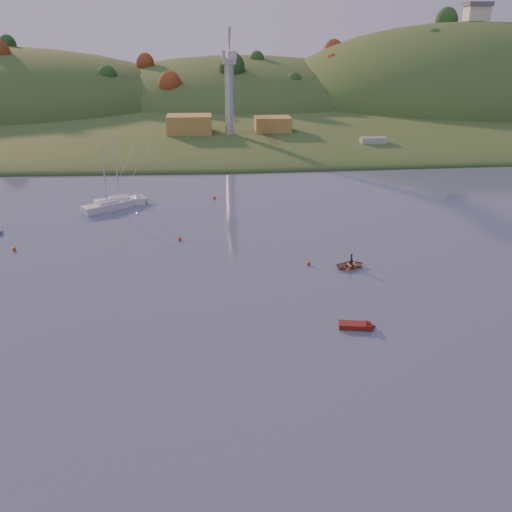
{
  "coord_description": "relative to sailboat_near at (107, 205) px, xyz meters",
  "views": [
    {
      "loc": [
        -3.43,
        -21.65,
        26.44
      ],
      "look_at": [
        1.62,
        38.72,
        2.54
      ],
      "focal_mm": 40.0,
      "sensor_mm": 36.0,
      "label": 1
    }
  ],
  "objects": [
    {
      "name": "hill_center",
      "position": [
        29.73,
        142.89,
        -0.73
      ],
      "size": [
        140.0,
        120.0,
        36.0
      ],
      "primitive_type": "ellipsoid",
      "color": "#2C4D1F",
      "rests_on": "ground"
    },
    {
      "name": "buoy_3",
      "position": [
        12.01,
        -15.29,
        -0.48
      ],
      "size": [
        0.5,
        0.5,
        0.5
      ],
      "primitive_type": "sphere",
      "color": "#EB400C",
      "rests_on": "ground"
    },
    {
      "name": "red_tender",
      "position": [
        30.43,
        -41.64,
        -0.47
      ],
      "size": [
        3.76,
        1.89,
        1.22
      ],
      "rotation": [
        0.0,
        0.0,
        -0.19
      ],
      "color": "#60180D",
      "rests_on": "ground"
    },
    {
      "name": "hill_right",
      "position": [
        114.73,
        127.89,
        -0.73
      ],
      "size": [
        150.0,
        130.0,
        60.0
      ],
      "primitive_type": "ellipsoid",
      "color": "#2C4D1F",
      "rests_on": "ground"
    },
    {
      "name": "shore_slope",
      "position": [
        19.73,
        97.89,
        -0.73
      ],
      "size": [
        640.0,
        150.0,
        7.0
      ],
      "primitive_type": "ellipsoid",
      "color": "#2C4D1F",
      "rests_on": "ground"
    },
    {
      "name": "shed_west",
      "position": [
        11.73,
        55.89,
        4.07
      ],
      "size": [
        11.0,
        8.0,
        4.8
      ],
      "primitive_type": "cube",
      "color": "#A68D37",
      "rests_on": "wharf"
    },
    {
      "name": "buoy_4",
      "position": [
        17.03,
        5.08,
        -0.48
      ],
      "size": [
        0.5,
        0.5,
        0.5
      ],
      "primitive_type": "sphere",
      "color": "#EB400C",
      "rests_on": "ground"
    },
    {
      "name": "paddler",
      "position": [
        32.94,
        -26.7,
        0.03
      ],
      "size": [
        0.49,
        0.63,
        1.52
      ],
      "primitive_type": "imported",
      "rotation": [
        0.0,
        0.0,
        1.81
      ],
      "color": "black",
      "rests_on": "ground"
    },
    {
      "name": "hilltop_house",
      "position": [
        114.73,
        127.89,
        32.68
      ],
      "size": [
        9.0,
        7.0,
        6.45
      ],
      "color": "beige",
      "rests_on": "hill_right"
    },
    {
      "name": "buoy_1",
      "position": [
        27.99,
        -25.49,
        -0.48
      ],
      "size": [
        0.5,
        0.5,
        0.5
      ],
      "primitive_type": "sphere",
      "color": "#EB400C",
      "rests_on": "ground"
    },
    {
      "name": "dock_crane",
      "position": [
        21.73,
        51.28,
        16.45
      ],
      "size": [
        3.2,
        28.0,
        20.3
      ],
      "color": "#B7B7BC",
      "rests_on": "wharf"
    },
    {
      "name": "work_vessel",
      "position": [
        54.73,
        42.07,
        0.53
      ],
      "size": [
        13.76,
        5.05,
        3.52
      ],
      "rotation": [
        0.0,
        0.0,
        0.01
      ],
      "color": "slate",
      "rests_on": "ground"
    },
    {
      "name": "wharf",
      "position": [
        24.73,
        54.89,
        0.47
      ],
      "size": [
        42.0,
        16.0,
        2.4
      ],
      "primitive_type": "cube",
      "color": "slate",
      "rests_on": "ground"
    },
    {
      "name": "far_shore",
      "position": [
        19.73,
        162.89,
        -0.73
      ],
      "size": [
        620.0,
        220.0,
        1.5
      ],
      "primitive_type": "cube",
      "color": "#2C4D1F",
      "rests_on": "ground"
    },
    {
      "name": "sailboat_near",
      "position": [
        0.0,
        0.0,
        0.0
      ],
      "size": [
        7.89,
        6.74,
        11.16
      ],
      "rotation": [
        0.0,
        0.0,
        0.64
      ],
      "color": "silver",
      "rests_on": "ground"
    },
    {
      "name": "canoe",
      "position": [
        32.94,
        -26.7,
        -0.36
      ],
      "size": [
        3.99,
        3.26,
        0.72
      ],
      "primitive_type": "imported",
      "rotation": [
        0.0,
        0.0,
        1.81
      ],
      "color": "#A07858",
      "rests_on": "ground"
    },
    {
      "name": "hillside_trees",
      "position": [
        19.73,
        117.89,
        -0.73
      ],
      "size": [
        280.0,
        50.0,
        32.0
      ],
      "primitive_type": null,
      "color": "#1C4318",
      "rests_on": "ground"
    },
    {
      "name": "sailboat_far",
      "position": [
        1.56,
        2.47,
        -0.01
      ],
      "size": [
        8.28,
        4.54,
        11.0
      ],
      "rotation": [
        0.0,
        0.0,
        0.29
      ],
      "color": "silver",
      "rests_on": "ground"
    },
    {
      "name": "shed_east",
      "position": [
        32.73,
        56.89,
        3.67
      ],
      "size": [
        9.0,
        7.0,
        4.0
      ],
      "primitive_type": "cube",
      "color": "#A68D37",
      "rests_on": "wharf"
    },
    {
      "name": "buoy_2",
      "position": [
        -9.23,
        -17.42,
        -0.48
      ],
      "size": [
        0.5,
        0.5,
        0.5
      ],
      "primitive_type": "sphere",
      "color": "#EB400C",
      "rests_on": "ground"
    }
  ]
}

